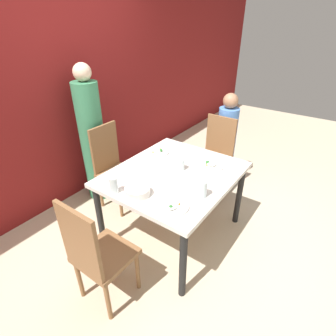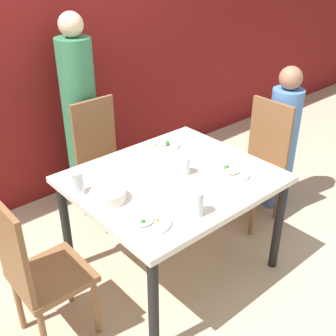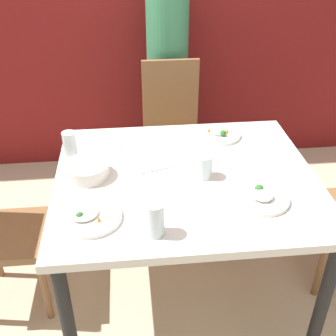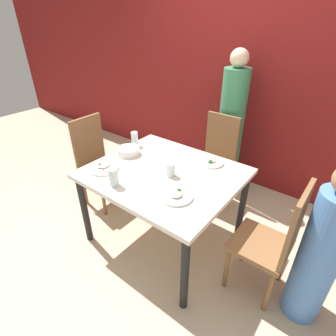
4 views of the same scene
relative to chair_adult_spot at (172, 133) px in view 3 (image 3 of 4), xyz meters
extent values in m
plane|color=beige|center=(-0.03, -0.88, -0.53)|extent=(10.00, 10.00, 0.00)
cube|color=silver|center=(-0.03, -0.88, 0.21)|extent=(1.24, 1.07, 0.04)
cylinder|color=black|center=(-0.59, -1.36, -0.17)|extent=(0.06, 0.06, 0.72)
cylinder|color=black|center=(0.53, -1.36, -0.17)|extent=(0.06, 0.06, 0.72)
cylinder|color=black|center=(-0.59, -0.41, -0.17)|extent=(0.06, 0.06, 0.72)
cylinder|color=black|center=(0.53, -0.41, -0.17)|extent=(0.06, 0.06, 0.72)
cube|color=brown|center=(0.00, -0.08, -0.09)|extent=(0.40, 0.40, 0.04)
cube|color=brown|center=(0.00, 0.11, 0.20)|extent=(0.38, 0.03, 0.54)
cylinder|color=brown|center=(-0.17, -0.24, -0.32)|extent=(0.04, 0.04, 0.42)
cylinder|color=brown|center=(0.17, -0.24, -0.32)|extent=(0.04, 0.04, 0.42)
cylinder|color=brown|center=(-0.17, 0.09, -0.32)|extent=(0.04, 0.04, 0.42)
cylinder|color=brown|center=(0.17, 0.09, -0.32)|extent=(0.04, 0.04, 0.42)
cylinder|color=brown|center=(0.69, -0.69, -0.32)|extent=(0.04, 0.04, 0.42)
cylinder|color=brown|center=(0.69, -1.02, -0.32)|extent=(0.04, 0.04, 0.42)
cube|color=brown|center=(-0.92, -0.86, -0.09)|extent=(0.40, 0.40, 0.04)
cylinder|color=brown|center=(-0.76, -1.02, -0.32)|extent=(0.04, 0.04, 0.42)
cylinder|color=brown|center=(-0.76, -0.69, -0.32)|extent=(0.04, 0.04, 0.42)
cylinder|color=#387F56|center=(0.00, 0.30, 0.20)|extent=(0.29, 0.29, 1.44)
cylinder|color=silver|center=(-0.50, -0.84, 0.26)|extent=(0.21, 0.21, 0.07)
cylinder|color=#BC5123|center=(-0.50, -0.84, 0.30)|extent=(0.19, 0.19, 0.01)
cylinder|color=white|center=(0.27, -1.11, 0.24)|extent=(0.25, 0.25, 0.02)
ellipsoid|color=white|center=(0.27, -1.12, 0.26)|extent=(0.09, 0.09, 0.03)
sphere|color=#2D702D|center=(0.27, -1.08, 0.27)|extent=(0.04, 0.04, 0.04)
cone|color=orange|center=(0.24, -1.09, 0.26)|extent=(0.02, 0.02, 0.02)
cylinder|color=white|center=(0.21, -0.51, 0.24)|extent=(0.24, 0.24, 0.02)
ellipsoid|color=white|center=(0.20, -0.51, 0.26)|extent=(0.08, 0.08, 0.02)
cone|color=orange|center=(0.15, -0.48, 0.26)|extent=(0.02, 0.02, 0.02)
sphere|color=#2D702D|center=(0.22, -0.54, 0.27)|extent=(0.03, 0.03, 0.03)
cone|color=orange|center=(0.25, -0.51, 0.26)|extent=(0.02, 0.02, 0.03)
cylinder|color=white|center=(-0.47, -1.17, 0.24)|extent=(0.26, 0.26, 0.02)
ellipsoid|color=white|center=(-0.50, -1.16, 0.26)|extent=(0.12, 0.12, 0.02)
sphere|color=#2D702D|center=(-0.51, -1.18, 0.26)|extent=(0.03, 0.03, 0.03)
cone|color=orange|center=(-0.43, -1.21, 0.26)|extent=(0.02, 0.02, 0.03)
cylinder|color=silver|center=(-0.21, -1.28, 0.30)|extent=(0.08, 0.08, 0.15)
cylinder|color=silver|center=(-0.59, -0.66, 0.30)|extent=(0.07, 0.07, 0.14)
cylinder|color=silver|center=(0.05, -0.90, 0.29)|extent=(0.08, 0.08, 0.12)
cube|color=white|center=(-0.41, -0.56, 0.23)|extent=(0.14, 0.14, 0.01)
cube|color=silver|center=(-0.16, -0.82, 0.23)|extent=(0.18, 0.07, 0.01)
cube|color=silver|center=(-0.02, -0.48, 0.23)|extent=(0.18, 0.03, 0.01)
camera|label=1|loc=(-1.79, -2.07, 1.51)|focal=28.00mm
camera|label=2|loc=(-1.60, -2.63, 1.60)|focal=45.00mm
camera|label=3|loc=(-0.29, -2.54, 1.34)|focal=45.00mm
camera|label=4|loc=(1.17, -2.37, 1.39)|focal=28.00mm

